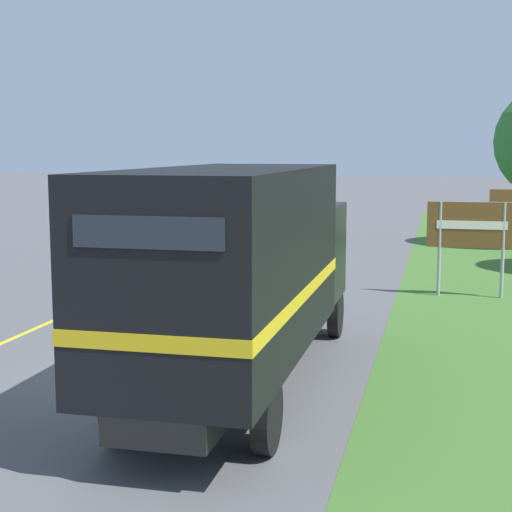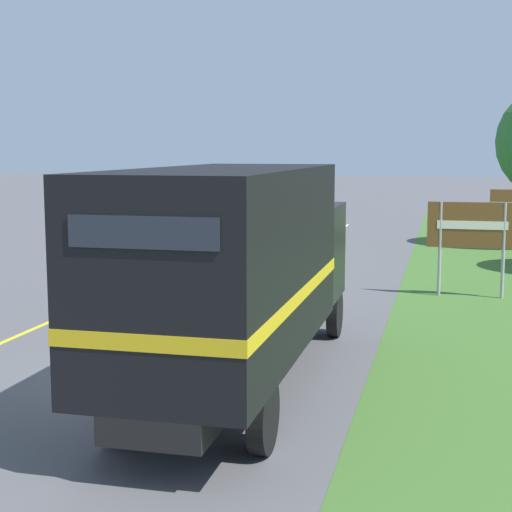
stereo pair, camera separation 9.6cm
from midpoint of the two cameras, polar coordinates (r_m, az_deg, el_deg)
The scene contains 10 objects.
ground_plane at distance 13.72m, azimuth -8.07°, elevation -8.68°, with size 200.00×200.00×0.00m, color #515154.
edge_line_yellow at distance 24.19m, azimuth -7.52°, elevation -1.47°, with size 0.12×54.56×0.01m, color yellow.
centre_dash_near at distance 13.96m, azimuth -7.66°, elevation -8.36°, with size 0.12×2.60×0.01m, color white.
centre_dash_mid_a at distance 20.08m, azimuth -0.88°, elevation -3.30°, with size 0.12×2.60×0.01m, color white.
centre_dash_mid_b at distance 26.44m, azimuth 2.66°, elevation -0.62°, with size 0.12×2.60×0.01m, color white.
centre_dash_far at distance 32.89m, azimuth 4.82°, elevation 1.02°, with size 0.12×2.60×0.01m, color white.
centre_dash_farthest at distance 39.39m, azimuth 6.26°, elevation 2.13°, with size 0.12×2.60×0.01m, color white.
horse_trailer_truck at distance 12.47m, azimuth -1.30°, elevation -0.81°, with size 2.34×8.70×3.59m.
lead_car_white at distance 26.61m, azimuth -0.83°, elevation 1.58°, with size 1.80×4.09×1.96m.
highway_sign at distance 21.19m, azimuth 15.43°, elevation 2.00°, with size 2.29×0.09×2.84m.
Camera 1 is at (4.83, -12.23, 3.88)m, focal length 55.00 mm.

